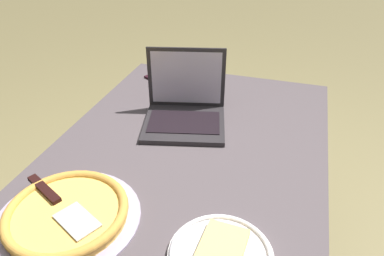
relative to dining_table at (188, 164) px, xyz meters
name	(u,v)px	position (x,y,z in m)	size (l,w,h in m)	color
dining_table	(188,164)	(0.00, 0.00, 0.00)	(1.26, 0.89, 0.71)	#4A4144
laptop	(185,108)	(-0.17, -0.06, 0.12)	(0.32, 0.34, 0.25)	#292628
pizza_plate	(220,254)	(0.40, 0.21, 0.08)	(0.25, 0.25, 0.04)	silver
pizza_tray	(67,213)	(0.39, -0.20, 0.09)	(0.38, 0.38, 0.04)	#A193AD
table_knife	(159,83)	(-0.44, -0.27, 0.07)	(0.12, 0.22, 0.01)	#B0BDB5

